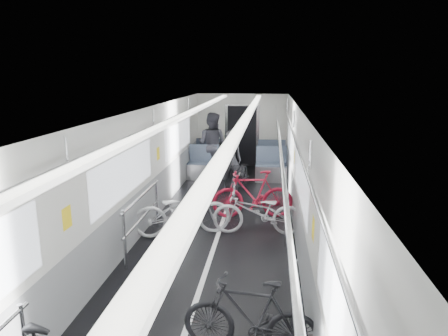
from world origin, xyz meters
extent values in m
cube|color=black|center=(0.00, 0.00, 0.00)|extent=(3.00, 14.00, 0.01)
cube|color=white|center=(0.00, 0.00, 2.40)|extent=(3.00, 14.00, 0.02)
cube|color=silver|center=(-1.50, 0.00, 1.20)|extent=(0.02, 14.00, 2.40)
cube|color=silver|center=(1.50, 0.00, 1.20)|extent=(0.02, 14.00, 2.40)
cube|color=silver|center=(0.00, 7.00, 1.20)|extent=(3.00, 0.02, 2.40)
cube|color=white|center=(0.00, 0.00, 0.01)|extent=(0.08, 13.80, 0.01)
cube|color=gray|center=(-1.47, 0.00, 0.45)|extent=(0.01, 13.90, 0.90)
cube|color=gray|center=(1.47, 0.00, 0.45)|extent=(0.01, 13.90, 0.90)
cube|color=white|center=(-1.47, 0.00, 1.40)|extent=(0.01, 10.80, 0.75)
cube|color=white|center=(1.47, 0.00, 1.40)|extent=(0.01, 10.80, 0.75)
cube|color=white|center=(-0.55, 0.00, 2.34)|extent=(0.14, 13.40, 0.05)
cube|color=white|center=(0.55, 0.00, 2.34)|extent=(0.14, 13.40, 0.05)
cube|color=black|center=(0.00, 6.94, 1.00)|extent=(0.95, 0.10, 2.00)
imported|color=#B1B1B6|center=(-0.68, 0.79, 0.49)|extent=(1.98, 1.23, 0.98)
imported|color=black|center=(0.80, -2.44, 0.46)|extent=(1.56, 0.57, 0.92)
imported|color=#B4B3B8|center=(0.76, 0.98, 0.46)|extent=(1.77, 0.69, 0.92)
imported|color=maroon|center=(0.62, 1.89, 0.53)|extent=(1.80, 0.75, 1.05)
imported|color=black|center=(0.19, 3.84, 0.43)|extent=(0.82, 1.71, 0.86)
imported|color=black|center=(-0.08, 3.94, 0.81)|extent=(0.65, 0.49, 1.62)
imported|color=#2D2C34|center=(-0.80, 5.48, 0.96)|extent=(1.11, 0.97, 1.92)
camera|label=1|loc=(0.97, -6.31, 3.06)|focal=32.00mm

